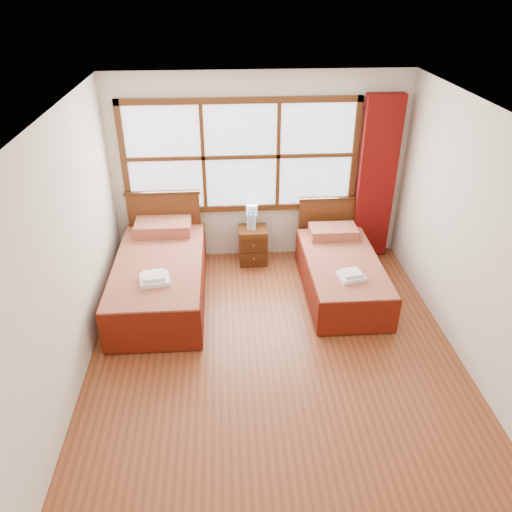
{
  "coord_description": "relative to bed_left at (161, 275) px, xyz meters",
  "views": [
    {
      "loc": [
        -0.49,
        -4.21,
        3.66
      ],
      "look_at": [
        -0.15,
        0.7,
        0.83
      ],
      "focal_mm": 35.0,
      "sensor_mm": 36.0,
      "label": 1
    }
  ],
  "objects": [
    {
      "name": "bottle_far",
      "position": [
        1.22,
        0.77,
        0.33
      ],
      "size": [
        0.07,
        0.07,
        0.27
      ],
      "color": "silver",
      "rests_on": "nightstand"
    },
    {
      "name": "bed_left",
      "position": [
        0.0,
        0.0,
        0.0
      ],
      "size": [
        1.09,
        2.11,
        1.06
      ],
      "color": "#3C1F0C",
      "rests_on": "floor"
    },
    {
      "name": "window",
      "position": [
        1.08,
        1.02,
        1.18
      ],
      "size": [
        3.16,
        0.06,
        1.56
      ],
      "color": "white",
      "rests_on": "wall_back"
    },
    {
      "name": "towels_right",
      "position": [
        2.31,
        -0.49,
        0.2
      ],
      "size": [
        0.34,
        0.31,
        0.09
      ],
      "rotation": [
        0.0,
        0.0,
        0.21
      ],
      "color": "white",
      "rests_on": "bed_right"
    },
    {
      "name": "lamp",
      "position": [
        1.21,
        0.92,
        0.43
      ],
      "size": [
        0.16,
        0.16,
        0.31
      ],
      "color": "gold",
      "rests_on": "nightstand"
    },
    {
      "name": "nightstand",
      "position": [
        1.22,
        0.8,
        -0.06
      ],
      "size": [
        0.4,
        0.4,
        0.53
      ],
      "color": "#502911",
      "rests_on": "floor"
    },
    {
      "name": "bed_right",
      "position": [
        2.31,
        0.0,
        -0.05
      ],
      "size": [
        0.94,
        1.96,
        0.91
      ],
      "color": "#3C1F0C",
      "rests_on": "floor"
    },
    {
      "name": "wall_right",
      "position": [
        3.33,
        -1.2,
        0.98
      ],
      "size": [
        0.0,
        4.5,
        4.5
      ],
      "primitive_type": "plane",
      "rotation": [
        1.57,
        0.0,
        -1.57
      ],
      "color": "silver",
      "rests_on": "floor"
    },
    {
      "name": "towels_left",
      "position": [
        0.01,
        -0.54,
        0.29
      ],
      "size": [
        0.37,
        0.34,
        0.1
      ],
      "rotation": [
        0.0,
        0.0,
        0.14
      ],
      "color": "white",
      "rests_on": "bed_left"
    },
    {
      "name": "bottle_near",
      "position": [
        1.17,
        0.8,
        0.32
      ],
      "size": [
        0.07,
        0.07,
        0.26
      ],
      "color": "silver",
      "rests_on": "nightstand"
    },
    {
      "name": "curtain",
      "position": [
        2.93,
        0.91,
        0.85
      ],
      "size": [
        0.5,
        0.16,
        2.3
      ],
      "primitive_type": "cube",
      "color": "#670C0A",
      "rests_on": "wall_back"
    },
    {
      "name": "ceiling",
      "position": [
        1.33,
        -1.2,
        2.28
      ],
      "size": [
        4.5,
        4.5,
        0.0
      ],
      "primitive_type": "plane",
      "rotation": [
        3.14,
        0.0,
        0.0
      ],
      "color": "white",
      "rests_on": "wall_back"
    },
    {
      "name": "wall_back",
      "position": [
        1.33,
        1.05,
        0.98
      ],
      "size": [
        4.0,
        0.0,
        4.0
      ],
      "primitive_type": "plane",
      "rotation": [
        1.57,
        0.0,
        0.0
      ],
      "color": "silver",
      "rests_on": "floor"
    },
    {
      "name": "floor",
      "position": [
        1.33,
        -1.2,
        -0.32
      ],
      "size": [
        4.5,
        4.5,
        0.0
      ],
      "primitive_type": "plane",
      "color": "brown",
      "rests_on": "ground"
    },
    {
      "name": "wall_left",
      "position": [
        -0.67,
        -1.2,
        0.98
      ],
      "size": [
        0.0,
        4.5,
        4.5
      ],
      "primitive_type": "plane",
      "rotation": [
        1.57,
        0.0,
        1.57
      ],
      "color": "silver",
      "rests_on": "floor"
    }
  ]
}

